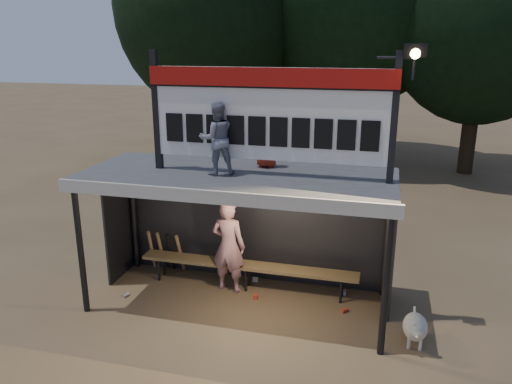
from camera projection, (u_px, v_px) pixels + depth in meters
The scene contains 12 objects.
ground at pixel (239, 302), 8.64m from camera, with size 80.00×80.00×0.00m, color brown.
player at pixel (229, 246), 8.85m from camera, with size 0.62×0.41×1.71m, color silver.
child_a at pixel (217, 139), 7.74m from camera, with size 0.55×0.43×1.14m, color gray.
child_b at pixel (267, 141), 8.23m from camera, with size 0.44×0.28×0.90m, color maroon.
dugout_shelter at pixel (242, 197), 8.33m from camera, with size 5.10×2.08×2.32m.
scoreboard_assembly at pixel (272, 111), 7.54m from camera, with size 4.10×0.27×1.99m.
bench at pixel (247, 266), 9.03m from camera, with size 4.00×0.35×0.48m.
tree_left at pixel (208, 6), 17.27m from camera, with size 6.46×6.46×9.27m.
tree_right at pixel (484, 13), 15.67m from camera, with size 6.08×6.08×8.72m.
dog at pixel (415, 327), 7.38m from camera, with size 0.36×0.81×0.49m.
bats at pixel (166, 251), 9.69m from camera, with size 0.67×0.35×0.84m.
litter at pixel (265, 294), 8.84m from camera, with size 3.91×1.25×0.08m.
Camera 1 is at (2.22, -7.40, 4.34)m, focal length 35.00 mm.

